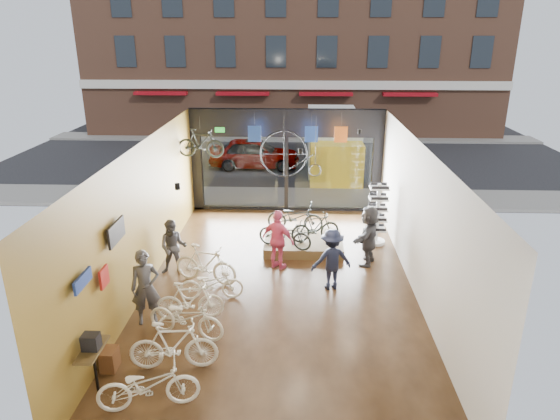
# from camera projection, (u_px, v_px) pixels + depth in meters

# --- Properties ---
(ground_plane) EXTENTS (7.00, 12.00, 0.04)m
(ground_plane) POSITION_uv_depth(u_px,v_px,m) (280.00, 286.00, 13.34)
(ground_plane) COLOR black
(ground_plane) RESTS_ON ground
(ceiling) EXTENTS (7.00, 12.00, 0.04)m
(ceiling) POSITION_uv_depth(u_px,v_px,m) (280.00, 145.00, 12.03)
(ceiling) COLOR black
(ceiling) RESTS_ON ground
(wall_left) EXTENTS (0.04, 12.00, 3.80)m
(wall_left) POSITION_uv_depth(u_px,v_px,m) (143.00, 217.00, 12.82)
(wall_left) COLOR olive
(wall_left) RESTS_ON ground
(wall_right) EXTENTS (0.04, 12.00, 3.80)m
(wall_right) POSITION_uv_depth(u_px,v_px,m) (419.00, 221.00, 12.56)
(wall_right) COLOR beige
(wall_right) RESTS_ON ground
(wall_back) EXTENTS (7.00, 0.04, 3.80)m
(wall_back) POSITION_uv_depth(u_px,v_px,m) (263.00, 372.00, 7.04)
(wall_back) COLOR beige
(wall_back) RESTS_ON ground
(storefront) EXTENTS (7.00, 0.26, 3.80)m
(storefront) POSITION_uv_depth(u_px,v_px,m) (286.00, 161.00, 18.32)
(storefront) COLOR black
(storefront) RESTS_ON ground
(exit_sign) EXTENTS (0.35, 0.06, 0.18)m
(exit_sign) POSITION_uv_depth(u_px,v_px,m) (220.00, 130.00, 17.91)
(exit_sign) COLOR #198C26
(exit_sign) RESTS_ON storefront
(street_road) EXTENTS (30.00, 18.00, 0.02)m
(street_road) POSITION_uv_depth(u_px,v_px,m) (291.00, 154.00, 27.43)
(street_road) COLOR black
(street_road) RESTS_ON ground
(sidewalk_near) EXTENTS (30.00, 2.40, 0.12)m
(sidewalk_near) POSITION_uv_depth(u_px,v_px,m) (287.00, 198.00, 20.08)
(sidewalk_near) COLOR slate
(sidewalk_near) RESTS_ON ground
(sidewalk_far) EXTENTS (30.00, 2.00, 0.12)m
(sidewalk_far) POSITION_uv_depth(u_px,v_px,m) (292.00, 138.00, 31.16)
(sidewalk_far) COLOR slate
(sidewalk_far) RESTS_ON ground
(opposite_building) EXTENTS (26.00, 5.00, 14.00)m
(opposite_building) POSITION_uv_depth(u_px,v_px,m) (294.00, 20.00, 31.14)
(opposite_building) COLOR brown
(opposite_building) RESTS_ON ground
(street_car) EXTENTS (4.37, 1.76, 1.49)m
(street_car) POSITION_uv_depth(u_px,v_px,m) (254.00, 153.00, 24.42)
(street_car) COLOR gray
(street_car) RESTS_ON street_road
(box_truck) EXTENTS (2.34, 7.01, 2.76)m
(box_truck) POSITION_uv_depth(u_px,v_px,m) (334.00, 145.00, 23.12)
(box_truck) COLOR silver
(box_truck) RESTS_ON street_road
(floor_bike_0) EXTENTS (1.92, 1.03, 0.96)m
(floor_bike_0) POSITION_uv_depth(u_px,v_px,m) (148.00, 385.00, 8.89)
(floor_bike_0) COLOR silver
(floor_bike_0) RESTS_ON ground_plane
(floor_bike_1) EXTENTS (1.82, 0.67, 1.07)m
(floor_bike_1) POSITION_uv_depth(u_px,v_px,m) (173.00, 345.00, 9.91)
(floor_bike_1) COLOR silver
(floor_bike_1) RESTS_ON ground_plane
(floor_bike_2) EXTENTS (1.91, 1.10, 0.95)m
(floor_bike_2) POSITION_uv_depth(u_px,v_px,m) (186.00, 317.00, 10.99)
(floor_bike_2) COLOR silver
(floor_bike_2) RESTS_ON ground_plane
(floor_bike_3) EXTENTS (1.64, 0.65, 0.96)m
(floor_bike_3) POSITION_uv_depth(u_px,v_px,m) (190.00, 300.00, 11.67)
(floor_bike_3) COLOR silver
(floor_bike_3) RESTS_ON ground_plane
(floor_bike_4) EXTENTS (1.69, 0.78, 0.85)m
(floor_bike_4) POSITION_uv_depth(u_px,v_px,m) (211.00, 284.00, 12.54)
(floor_bike_4) COLOR silver
(floor_bike_4) RESTS_ON ground_plane
(floor_bike_5) EXTENTS (1.86, 1.00, 1.08)m
(floor_bike_5) POSITION_uv_depth(u_px,v_px,m) (206.00, 264.00, 13.32)
(floor_bike_5) COLOR silver
(floor_bike_5) RESTS_ON ground_plane
(display_platform) EXTENTS (2.40, 1.80, 0.30)m
(display_platform) POSITION_uv_depth(u_px,v_px,m) (303.00, 243.00, 15.58)
(display_platform) COLOR #47371F
(display_platform) RESTS_ON ground_plane
(display_bike_left) EXTENTS (1.78, 1.15, 0.88)m
(display_bike_left) POSITION_uv_depth(u_px,v_px,m) (285.00, 234.00, 14.79)
(display_bike_left) COLOR black
(display_bike_left) RESTS_ON display_platform
(display_bike_mid) EXTENTS (1.59, 0.84, 0.92)m
(display_bike_mid) POSITION_uv_depth(u_px,v_px,m) (315.00, 227.00, 15.23)
(display_bike_mid) COLOR black
(display_bike_mid) RESTS_ON display_platform
(display_bike_right) EXTENTS (1.88, 0.89, 0.95)m
(display_bike_right) POSITION_uv_depth(u_px,v_px,m) (295.00, 217.00, 16.01)
(display_bike_right) COLOR black
(display_bike_right) RESTS_ON display_platform
(customer_0) EXTENTS (0.76, 0.61, 1.81)m
(customer_0) POSITION_uv_depth(u_px,v_px,m) (145.00, 287.00, 11.38)
(customer_0) COLOR #3F3F44
(customer_0) RESTS_ON ground_plane
(customer_1) EXTENTS (0.81, 0.66, 1.58)m
(customer_1) POSITION_uv_depth(u_px,v_px,m) (173.00, 247.00, 13.75)
(customer_1) COLOR #3F3F44
(customer_1) RESTS_ON ground_plane
(customer_2) EXTENTS (1.10, 0.89, 1.75)m
(customer_2) POSITION_uv_depth(u_px,v_px,m) (278.00, 240.00, 14.01)
(customer_2) COLOR #CC4C72
(customer_2) RESTS_ON ground_plane
(customer_3) EXTENTS (1.19, 0.87, 1.66)m
(customer_3) POSITION_uv_depth(u_px,v_px,m) (332.00, 259.00, 12.94)
(customer_3) COLOR #161C33
(customer_3) RESTS_ON ground_plane
(customer_5) EXTENTS (1.09, 1.71, 1.76)m
(customer_5) POSITION_uv_depth(u_px,v_px,m) (369.00, 236.00, 14.30)
(customer_5) COLOR #3F3F44
(customer_5) RESTS_ON ground_plane
(sunglasses_rack) EXTENTS (0.65, 0.57, 1.99)m
(sunglasses_rack) POSITION_uv_depth(u_px,v_px,m) (378.00, 214.00, 15.64)
(sunglasses_rack) COLOR white
(sunglasses_rack) RESTS_ON ground_plane
(wall_merch) EXTENTS (0.40, 2.40, 2.60)m
(wall_merch) POSITION_uv_depth(u_px,v_px,m) (100.00, 310.00, 9.73)
(wall_merch) COLOR navy
(wall_merch) RESTS_ON wall_left
(penny_farthing) EXTENTS (1.99, 0.06, 1.59)m
(penny_farthing) POSITION_uv_depth(u_px,v_px,m) (294.00, 156.00, 16.57)
(penny_farthing) COLOR black
(penny_farthing) RESTS_ON ceiling
(hung_bike) EXTENTS (1.62, 0.63, 0.95)m
(hung_bike) POSITION_uv_depth(u_px,v_px,m) (201.00, 143.00, 16.39)
(hung_bike) COLOR black
(hung_bike) RESTS_ON ceiling
(jersey_left) EXTENTS (0.45, 0.03, 0.55)m
(jersey_left) POSITION_uv_depth(u_px,v_px,m) (255.00, 134.00, 17.22)
(jersey_left) COLOR #1E3F99
(jersey_left) RESTS_ON ceiling
(jersey_mid) EXTENTS (0.45, 0.03, 0.55)m
(jersey_mid) POSITION_uv_depth(u_px,v_px,m) (311.00, 134.00, 17.15)
(jersey_mid) COLOR #1E3F99
(jersey_mid) RESTS_ON ceiling
(jersey_right) EXTENTS (0.45, 0.03, 0.55)m
(jersey_right) POSITION_uv_depth(u_px,v_px,m) (341.00, 135.00, 17.11)
(jersey_right) COLOR #CC5919
(jersey_right) RESTS_ON ceiling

